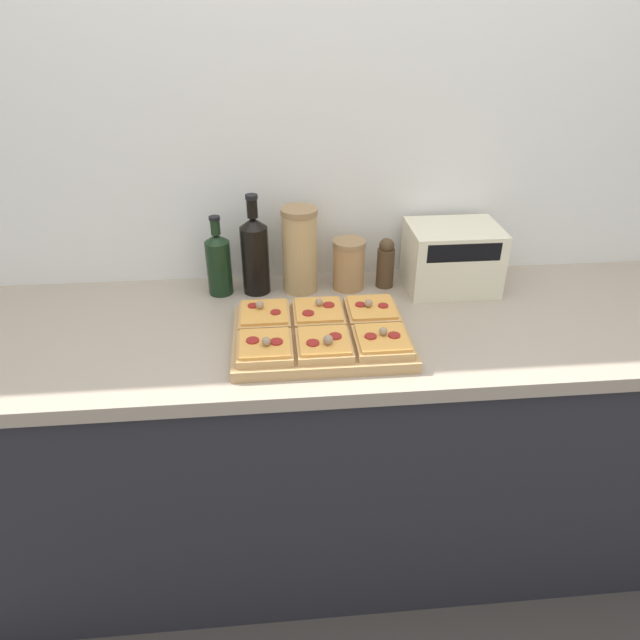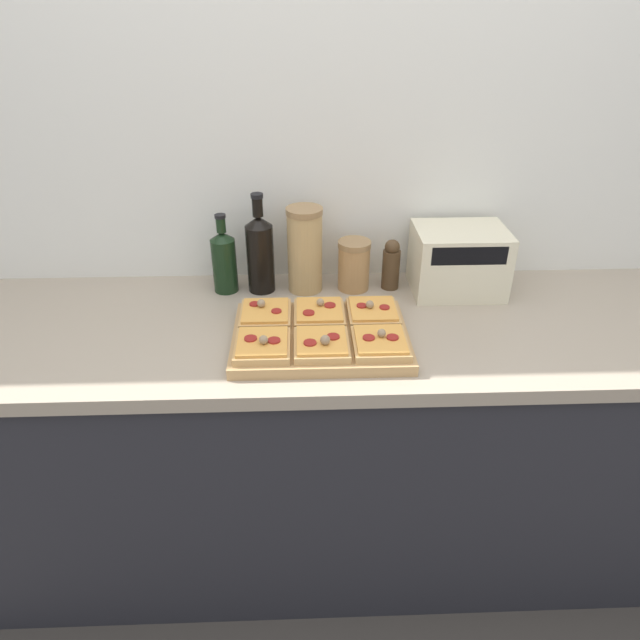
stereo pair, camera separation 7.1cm
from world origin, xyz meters
name	(u,v)px [view 2 (the right image)]	position (x,y,z in m)	size (l,w,h in m)	color
ground_plane	(342,617)	(0.00, 0.00, 0.00)	(12.00, 12.00, 0.00)	#3D3833
wall_back	(334,162)	(0.00, 0.67, 1.25)	(6.00, 0.06, 2.50)	silver
kitchen_counter	(338,441)	(0.00, 0.32, 0.44)	(2.63, 0.67, 0.89)	#232328
cutting_board	(320,337)	(-0.06, 0.22, 0.90)	(0.47, 0.34, 0.03)	tan
pizza_slice_back_left	(265,314)	(-0.21, 0.30, 0.93)	(0.14, 0.15, 0.05)	tan
pizza_slice_back_center	(319,313)	(-0.06, 0.30, 0.93)	(0.14, 0.15, 0.05)	tan
pizza_slice_back_right	(373,312)	(0.09, 0.30, 0.93)	(0.14, 0.15, 0.05)	tan
pizza_slice_front_left	(263,345)	(-0.21, 0.14, 0.93)	(0.14, 0.15, 0.05)	tan
pizza_slice_front_center	(322,344)	(-0.06, 0.14, 0.93)	(0.14, 0.15, 0.05)	tan
pizza_slice_front_right	(380,343)	(0.09, 0.14, 0.93)	(0.14, 0.15, 0.05)	tan
olive_oil_bottle	(224,260)	(-0.34, 0.54, 0.99)	(0.08, 0.08, 0.25)	black
wine_bottle	(260,252)	(-0.23, 0.54, 1.01)	(0.08, 0.08, 0.31)	black
grain_jar_tall	(305,250)	(-0.10, 0.54, 1.02)	(0.11, 0.11, 0.27)	tan
grain_jar_short	(354,265)	(0.06, 0.54, 0.97)	(0.10, 0.10, 0.16)	#AD7F4C
pepper_mill	(391,265)	(0.17, 0.54, 0.97)	(0.05, 0.05, 0.16)	#47331E
toaster_oven	(458,260)	(0.38, 0.51, 0.99)	(0.30, 0.21, 0.20)	beige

